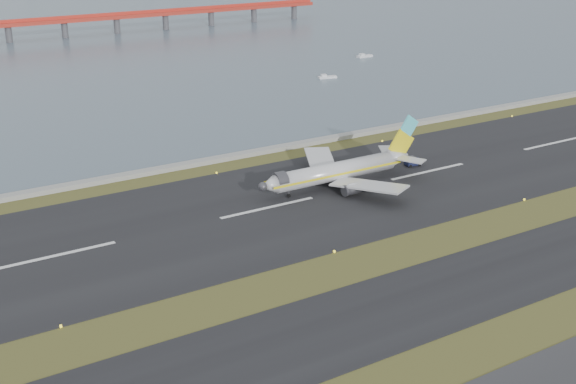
% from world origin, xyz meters
% --- Properties ---
extents(ground, '(1000.00, 1000.00, 0.00)m').
position_xyz_m(ground, '(0.00, 0.00, 0.00)').
color(ground, '#364217').
rests_on(ground, ground).
extents(taxiway_strip, '(1000.00, 18.00, 0.10)m').
position_xyz_m(taxiway_strip, '(0.00, -12.00, 0.05)').
color(taxiway_strip, black).
rests_on(taxiway_strip, ground).
extents(runway_strip, '(1000.00, 45.00, 0.10)m').
position_xyz_m(runway_strip, '(0.00, 30.00, 0.05)').
color(runway_strip, black).
rests_on(runway_strip, ground).
extents(seawall, '(1000.00, 2.50, 1.00)m').
position_xyz_m(seawall, '(0.00, 60.00, 0.50)').
color(seawall, '#969690').
rests_on(seawall, ground).
extents(red_pier, '(260.00, 5.00, 10.20)m').
position_xyz_m(red_pier, '(20.00, 250.00, 7.28)').
color(red_pier, red).
rests_on(red_pier, ground).
extents(airliner, '(38.52, 32.89, 12.80)m').
position_xyz_m(airliner, '(18.70, 32.52, 3.46)').
color(airliner, silver).
rests_on(airliner, ground).
extents(pushback_tug, '(3.66, 2.43, 2.21)m').
position_xyz_m(pushback_tug, '(39.64, 34.75, 1.07)').
color(pushback_tug, '#131835').
rests_on(pushback_tug, ground).
extents(workboat_near, '(6.59, 3.19, 1.54)m').
position_xyz_m(workboat_near, '(73.61, 119.77, 0.49)').
color(workboat_near, white).
rests_on(workboat_near, ground).
extents(workboat_far, '(6.91, 2.64, 1.64)m').
position_xyz_m(workboat_far, '(107.10, 143.69, 0.52)').
color(workboat_far, white).
rests_on(workboat_far, ground).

